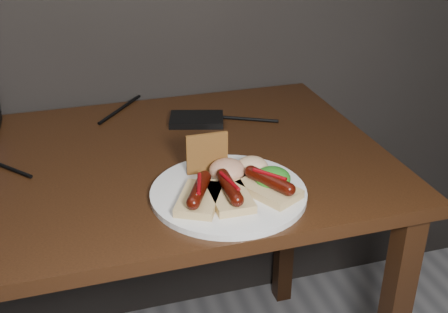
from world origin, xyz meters
TOP-DOWN VIEW (x-y plane):
  - desk at (0.00, 1.38)m, footprint 1.40×0.70m
  - hard_drive at (0.33, 1.54)m, footprint 0.15×0.12m
  - desk_cables at (-0.03, 1.55)m, footprint 1.06×0.41m
  - plate at (0.30, 1.18)m, footprint 0.31×0.31m
  - bread_sausage_left at (0.24, 1.16)m, footprint 0.11×0.13m
  - bread_sausage_center at (0.30, 1.15)m, footprint 0.07×0.12m
  - bread_sausage_right at (0.37, 1.15)m, footprint 0.12×0.13m
  - crispbread at (0.28, 1.27)m, footprint 0.08×0.01m
  - salad_greens at (0.39, 1.17)m, footprint 0.07×0.07m
  - salsa_mound at (0.32, 1.23)m, footprint 0.07×0.07m
  - coleslaw_mound at (0.37, 1.23)m, footprint 0.06×0.06m

SIDE VIEW (x-z plane):
  - desk at x=0.00m, z-range 0.29..1.04m
  - desk_cables at x=-0.03m, z-range 0.75..0.76m
  - plate at x=0.30m, z-range 0.75..0.76m
  - hard_drive at x=0.33m, z-range 0.75..0.77m
  - bread_sausage_left at x=0.24m, z-range 0.76..0.80m
  - bread_sausage_center at x=0.30m, z-range 0.76..0.80m
  - bread_sausage_right at x=0.37m, z-range 0.76..0.80m
  - coleslaw_mound at x=0.37m, z-range 0.76..0.80m
  - salad_greens at x=0.39m, z-range 0.76..0.80m
  - salsa_mound at x=0.32m, z-range 0.76..0.80m
  - crispbread at x=0.28m, z-range 0.76..0.85m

